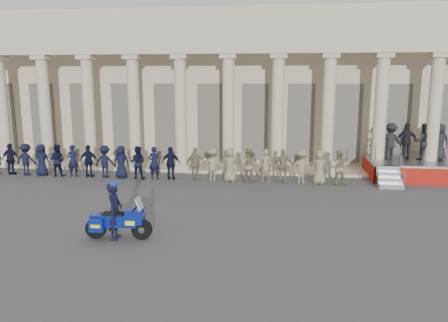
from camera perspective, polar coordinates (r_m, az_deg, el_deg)
ground at (r=16.47m, az=-7.36°, el=-7.24°), size 90.00×90.00×0.00m
building at (r=30.15m, az=-0.34°, el=9.78°), size 40.00×12.50×9.00m
officer_rank at (r=22.40m, az=-9.36°, el=-0.23°), size 19.48×0.64×1.68m
reviewing_stand at (r=24.27m, az=23.36°, el=1.49°), size 4.57×4.30×2.80m
motorcycle at (r=14.42m, az=-13.56°, el=-7.60°), size 2.16×0.90×1.39m
rider at (r=14.34m, az=-14.08°, el=-6.23°), size 0.49×0.70×1.94m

